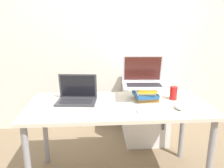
{
  "coord_description": "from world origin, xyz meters",
  "views": [
    {
      "loc": [
        -0.18,
        -1.42,
        1.42
      ],
      "look_at": [
        -0.05,
        0.35,
        0.93
      ],
      "focal_mm": 35.0,
      "sensor_mm": 36.0,
      "label": 1
    }
  ],
  "objects_px": {
    "wireless_keyboard": "(152,110)",
    "laptop_left": "(77,96)",
    "soda_can": "(173,93)",
    "mini_fridge": "(145,107)",
    "book_stack": "(145,93)",
    "laptop_on_books": "(143,80)",
    "mouse": "(178,107)"
  },
  "relations": [
    {
      "from": "laptop_on_books",
      "to": "soda_can",
      "type": "relative_size",
      "value": 3.19
    },
    {
      "from": "mouse",
      "to": "mini_fridge",
      "type": "bearing_deg",
      "value": 94.23
    },
    {
      "from": "soda_can",
      "to": "mini_fridge",
      "type": "relative_size",
      "value": 0.15
    },
    {
      "from": "laptop_on_books",
      "to": "soda_can",
      "type": "distance_m",
      "value": 0.3
    },
    {
      "from": "book_stack",
      "to": "laptop_on_books",
      "type": "xyz_separation_m",
      "value": [
        -0.02,
        0.03,
        0.12
      ]
    },
    {
      "from": "wireless_keyboard",
      "to": "mouse",
      "type": "bearing_deg",
      "value": 4.17
    },
    {
      "from": "soda_can",
      "to": "mini_fridge",
      "type": "height_order",
      "value": "soda_can"
    },
    {
      "from": "laptop_on_books",
      "to": "wireless_keyboard",
      "type": "bearing_deg",
      "value": -86.24
    },
    {
      "from": "soda_can",
      "to": "wireless_keyboard",
      "type": "bearing_deg",
      "value": -135.37
    },
    {
      "from": "laptop_left",
      "to": "laptop_on_books",
      "type": "relative_size",
      "value": 0.94
    },
    {
      "from": "book_stack",
      "to": "mini_fridge",
      "type": "xyz_separation_m",
      "value": [
        0.15,
        0.66,
        -0.4
      ]
    },
    {
      "from": "wireless_keyboard",
      "to": "mouse",
      "type": "height_order",
      "value": "mouse"
    },
    {
      "from": "laptop_on_books",
      "to": "mouse",
      "type": "height_order",
      "value": "laptop_on_books"
    },
    {
      "from": "mini_fridge",
      "to": "soda_can",
      "type": "bearing_deg",
      "value": -81.2
    },
    {
      "from": "wireless_keyboard",
      "to": "laptop_left",
      "type": "bearing_deg",
      "value": 157.51
    },
    {
      "from": "wireless_keyboard",
      "to": "soda_can",
      "type": "distance_m",
      "value": 0.36
    },
    {
      "from": "laptop_left",
      "to": "wireless_keyboard",
      "type": "distance_m",
      "value": 0.68
    },
    {
      "from": "wireless_keyboard",
      "to": "soda_can",
      "type": "relative_size",
      "value": 2.25
    },
    {
      "from": "book_stack",
      "to": "mouse",
      "type": "xyz_separation_m",
      "value": [
        0.22,
        -0.25,
        -0.05
      ]
    },
    {
      "from": "mouse",
      "to": "mini_fridge",
      "type": "relative_size",
      "value": 0.13
    },
    {
      "from": "laptop_on_books",
      "to": "book_stack",
      "type": "bearing_deg",
      "value": -55.86
    },
    {
      "from": "laptop_left",
      "to": "mouse",
      "type": "relative_size",
      "value": 3.26
    },
    {
      "from": "book_stack",
      "to": "wireless_keyboard",
      "type": "xyz_separation_m",
      "value": [
        0.0,
        -0.27,
        -0.06
      ]
    },
    {
      "from": "wireless_keyboard",
      "to": "mini_fridge",
      "type": "bearing_deg",
      "value": 80.77
    },
    {
      "from": "laptop_left",
      "to": "book_stack",
      "type": "distance_m",
      "value": 0.62
    },
    {
      "from": "laptop_left",
      "to": "mini_fridge",
      "type": "height_order",
      "value": "laptop_left"
    },
    {
      "from": "laptop_on_books",
      "to": "wireless_keyboard",
      "type": "relative_size",
      "value": 1.42
    },
    {
      "from": "laptop_left",
      "to": "mouse",
      "type": "bearing_deg",
      "value": -16.03
    },
    {
      "from": "mouse",
      "to": "soda_can",
      "type": "height_order",
      "value": "soda_can"
    },
    {
      "from": "wireless_keyboard",
      "to": "mouse",
      "type": "relative_size",
      "value": 2.45
    },
    {
      "from": "book_stack",
      "to": "mouse",
      "type": "bearing_deg",
      "value": -48.85
    },
    {
      "from": "laptop_left",
      "to": "soda_can",
      "type": "distance_m",
      "value": 0.88
    }
  ]
}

